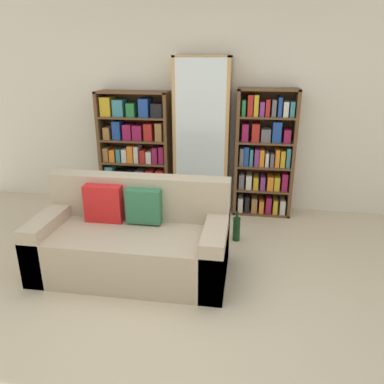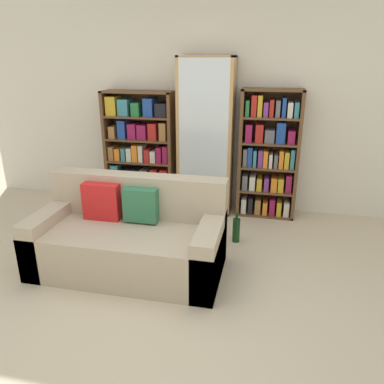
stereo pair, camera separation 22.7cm
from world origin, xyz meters
name	(u,v)px [view 1 (the left image)]	position (x,y,z in m)	size (l,w,h in m)	color
ground_plane	(160,318)	(0.00, 0.00, 0.00)	(16.00, 16.00, 0.00)	beige
wall_back	(202,105)	(0.00, 2.48, 1.35)	(6.30, 0.06, 2.70)	silver
couch	(133,241)	(-0.42, 0.67, 0.30)	(1.76, 0.84, 0.86)	tan
bookshelf_left	(136,152)	(-0.86, 2.28, 0.74)	(0.92, 0.32, 1.52)	brown
display_cabinet	(202,138)	(0.03, 2.26, 0.97)	(0.68, 0.36, 1.94)	tan
bookshelf_right	(264,155)	(0.81, 2.28, 0.78)	(0.72, 0.32, 1.58)	brown
wine_bottle	(236,229)	(0.53, 1.42, 0.14)	(0.08, 0.08, 0.34)	#143819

